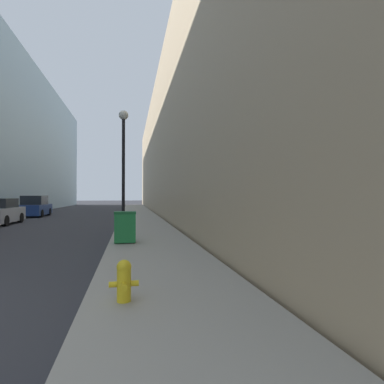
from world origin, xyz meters
The scene contains 6 objects.
sidewalk_right centered at (5.61, 18.00, 0.08)m, with size 2.94×60.00×0.16m.
building_right_stone centered at (13.18, 26.00, 6.39)m, with size 12.00×60.00×12.78m.
fire_hydrant centered at (4.77, 0.85, 0.49)m, with size 0.46×0.34×0.65m.
trash_bin centered at (4.69, 6.70, 0.71)m, with size 0.73×0.60×1.08m.
lamppost centered at (4.53, 10.96, 3.79)m, with size 0.46×0.46×5.78m.
parked_sedan_far centered at (-3.08, 23.59, 0.80)m, with size 1.94×4.07×1.76m.
Camera 1 is at (4.87, -3.93, 1.81)m, focal length 28.00 mm.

